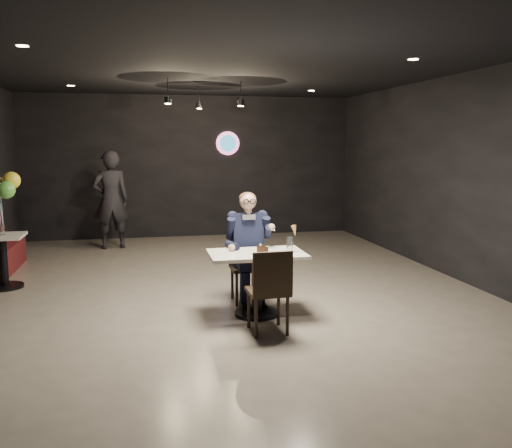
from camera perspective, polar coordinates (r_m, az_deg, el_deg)
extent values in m
plane|color=gray|center=(7.52, -3.62, -6.94)|extent=(9.00, 9.00, 0.00)
cube|color=black|center=(9.28, -5.63, 13.90)|extent=(1.40, 1.20, 0.36)
cube|color=white|center=(6.35, 0.06, -6.32)|extent=(1.10, 0.70, 0.75)
cube|color=black|center=(6.86, -0.89, -4.49)|extent=(0.42, 0.46, 0.92)
cube|color=black|center=(5.79, 1.24, -6.92)|extent=(0.43, 0.47, 0.92)
cube|color=black|center=(6.80, -0.90, -2.35)|extent=(0.60, 0.80, 1.44)
cylinder|color=white|center=(6.20, 0.37, -3.09)|extent=(0.21, 0.21, 0.01)
cube|color=black|center=(6.18, 0.70, -2.71)|extent=(0.13, 0.12, 0.07)
ellipsoid|color=#287D31|center=(6.14, 1.24, -2.38)|extent=(0.06, 0.04, 0.01)
cylinder|color=silver|center=(6.30, 3.59, -2.18)|extent=(0.08, 0.08, 0.17)
cone|color=tan|center=(6.29, 4.08, -0.72)|extent=(0.08, 0.08, 0.13)
cube|color=white|center=(8.31, -25.04, -3.72)|extent=(0.57, 0.57, 0.71)
cylinder|color=silver|center=(8.23, -25.25, -0.56)|extent=(0.09, 0.09, 0.14)
imported|color=black|center=(10.66, -15.03, 2.45)|extent=(0.74, 0.55, 1.86)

